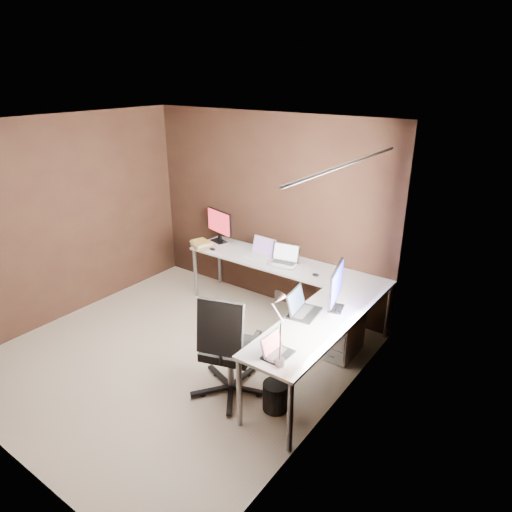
% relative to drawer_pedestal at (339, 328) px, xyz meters
% --- Properties ---
extents(room, '(3.60, 3.60, 2.50)m').
position_rel_drawer_pedestal_xyz_m(room, '(-1.09, -1.08, 0.98)').
color(room, '#B3A98B').
rests_on(room, ground).
extents(desk, '(2.65, 2.25, 0.73)m').
position_rel_drawer_pedestal_xyz_m(desk, '(-0.59, -0.11, 0.38)').
color(desk, white).
rests_on(desk, ground).
extents(drawer_pedestal, '(0.42, 0.50, 0.60)m').
position_rel_drawer_pedestal_xyz_m(drawer_pedestal, '(0.00, 0.00, 0.00)').
color(drawer_pedestal, white).
rests_on(drawer_pedestal, ground).
extents(monitor_left, '(0.51, 0.20, 0.45)m').
position_rel_drawer_pedestal_xyz_m(monitor_left, '(-2.11, 0.47, 0.68)').
color(monitor_left, black).
rests_on(monitor_left, desk).
extents(monitor_right, '(0.20, 0.54, 0.46)m').
position_rel_drawer_pedestal_xyz_m(monitor_right, '(0.09, -0.35, 0.69)').
color(monitor_right, black).
rests_on(monitor_right, desk).
extents(laptop_white, '(0.36, 0.27, 0.23)m').
position_rel_drawer_pedestal_xyz_m(laptop_white, '(-1.32, 0.37, 0.48)').
color(laptop_white, white).
rests_on(laptop_white, desk).
extents(laptop_silver, '(0.39, 0.31, 0.24)m').
position_rel_drawer_pedestal_xyz_m(laptop_silver, '(-0.95, 0.33, 0.48)').
color(laptop_silver, silver).
rests_on(laptop_silver, desk).
extents(laptop_black_big, '(0.30, 0.39, 0.24)m').
position_rel_drawer_pedestal_xyz_m(laptop_black_big, '(-0.14, -0.62, 0.48)').
color(laptop_black_big, black).
rests_on(laptop_black_big, desk).
extents(laptop_black_small, '(0.20, 0.27, 0.18)m').
position_rel_drawer_pedestal_xyz_m(laptop_black_small, '(0.05, -1.36, 0.47)').
color(laptop_black_small, black).
rests_on(laptop_black_small, desk).
extents(book_stack, '(0.35, 0.33, 0.09)m').
position_rel_drawer_pedestal_xyz_m(book_stack, '(-2.16, 0.15, 0.47)').
color(book_stack, '#94754F').
rests_on(book_stack, desk).
extents(mouse_left, '(0.10, 0.07, 0.04)m').
position_rel_drawer_pedestal_xyz_m(mouse_left, '(-1.96, 0.15, 0.45)').
color(mouse_left, black).
rests_on(mouse_left, desk).
extents(mouse_corner, '(0.10, 0.08, 0.03)m').
position_rel_drawer_pedestal_xyz_m(mouse_corner, '(-0.45, 0.23, 0.45)').
color(mouse_corner, black).
rests_on(mouse_corner, desk).
extents(desk_lamp, '(0.19, 0.22, 0.60)m').
position_rel_drawer_pedestal_xyz_m(desk_lamp, '(0.09, -1.40, 0.81)').
color(desk_lamp, slate).
rests_on(desk_lamp, desk).
extents(office_chair, '(0.61, 0.65, 1.10)m').
position_rel_drawer_pedestal_xyz_m(office_chair, '(-0.54, -1.27, 0.02)').
color(office_chair, black).
rests_on(office_chair, ground).
extents(wastebasket, '(0.30, 0.30, 0.28)m').
position_rel_drawer_pedestal_xyz_m(wastebasket, '(-0.05, -1.20, -0.16)').
color(wastebasket, black).
rests_on(wastebasket, ground).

